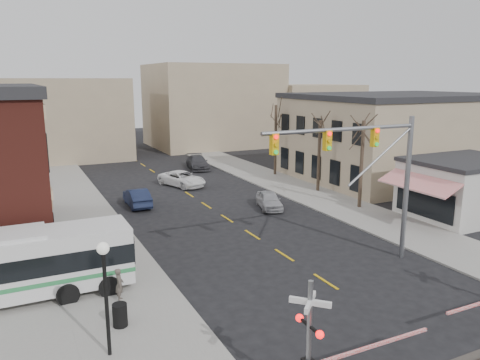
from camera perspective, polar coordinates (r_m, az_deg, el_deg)
name	(u,v)px	position (r m, az deg, el deg)	size (l,w,h in m)	color
ground	(351,298)	(22.94, 13.43, -13.84)	(160.00, 160.00, 0.00)	black
sidewalk_west	(79,213)	(37.27, -19.02, -3.83)	(5.00, 60.00, 0.12)	gray
sidewalk_east	(293,188)	(43.57, 6.54, -0.95)	(5.00, 60.00, 0.12)	gray
tan_building	(398,136)	(50.62, 18.75, 5.15)	(20.30, 15.30, 8.50)	gray
awning_shop	(465,188)	(37.95, 25.72, -0.83)	(9.74, 6.20, 4.30)	beige
tree_east_a	(362,164)	(37.17, 14.59, 1.85)	(0.28, 0.28, 6.75)	#382B21
tree_east_b	(319,156)	(42.05, 9.60, 2.93)	(0.28, 0.28, 6.30)	#382B21
tree_east_c	(276,140)	(48.74, 4.35, 4.87)	(0.28, 0.28, 7.20)	#382B21
traffic_signal_mast	(372,162)	(25.35, 15.75, 2.13)	(9.31, 0.30, 8.00)	gray
rr_crossing_west	(320,338)	(15.73, 9.74, -18.48)	(5.60, 1.36, 4.00)	gray
street_lamp	(105,276)	(17.39, -16.17, -11.13)	(0.44, 0.44, 4.31)	black
trash_bin	(120,315)	(20.28, -14.43, -15.65)	(0.60, 0.60, 0.96)	black
car_a	(269,200)	(36.63, 3.58, -2.45)	(1.58, 3.93, 1.34)	#9D9DA1
car_b	(137,197)	(38.10, -12.43, -2.07)	(1.52, 4.36, 1.44)	#171E39
car_c	(182,179)	(44.47, -7.09, 0.15)	(2.33, 5.05, 1.40)	white
car_d	(198,162)	(52.83, -5.17, 2.15)	(2.06, 5.06, 1.47)	#3A3A3F
pedestrian_near	(119,284)	(22.25, -14.48, -12.23)	(0.56, 0.37, 1.53)	#534A42
pedestrian_far	(72,269)	(24.32, -19.83, -10.18)	(0.83, 0.65, 1.71)	#393E65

